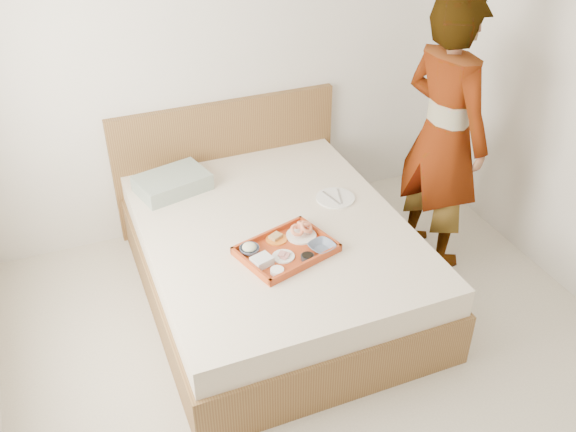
{
  "coord_description": "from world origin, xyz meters",
  "views": [
    {
      "loc": [
        -1.16,
        -1.98,
        2.75
      ],
      "look_at": [
        0.0,
        0.9,
        0.65
      ],
      "focal_mm": 39.46,
      "sensor_mm": 36.0,
      "label": 1
    }
  ],
  "objects_px": {
    "tray": "(286,249)",
    "dinner_plate": "(335,198)",
    "person": "(444,136)",
    "bed": "(275,260)"
  },
  "relations": [
    {
      "from": "tray",
      "to": "person",
      "type": "height_order",
      "value": "person"
    },
    {
      "from": "bed",
      "to": "person",
      "type": "xyz_separation_m",
      "value": [
        1.16,
        -0.0,
        0.66
      ]
    },
    {
      "from": "bed",
      "to": "tray",
      "type": "bearing_deg",
      "value": -96.83
    },
    {
      "from": "tray",
      "to": "bed",
      "type": "bearing_deg",
      "value": 66.84
    },
    {
      "from": "dinner_plate",
      "to": "person",
      "type": "relative_size",
      "value": 0.14
    },
    {
      "from": "dinner_plate",
      "to": "tray",
      "type": "bearing_deg",
      "value": -141.03
    },
    {
      "from": "person",
      "to": "dinner_plate",
      "type": "bearing_deg",
      "value": 67.69
    },
    {
      "from": "tray",
      "to": "person",
      "type": "xyz_separation_m",
      "value": [
        1.19,
        0.28,
        0.37
      ]
    },
    {
      "from": "tray",
      "to": "dinner_plate",
      "type": "relative_size",
      "value": 2.07
    },
    {
      "from": "bed",
      "to": "dinner_plate",
      "type": "height_order",
      "value": "dinner_plate"
    }
  ]
}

